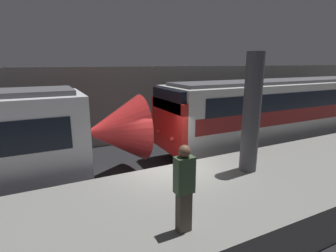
# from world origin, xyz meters

# --- Properties ---
(ground_plane) EXTENTS (120.00, 120.00, 0.00)m
(ground_plane) POSITION_xyz_m (0.00, 0.00, 0.00)
(ground_plane) COLOR black
(platform) EXTENTS (40.00, 4.13, 1.11)m
(platform) POSITION_xyz_m (0.00, -2.06, 0.55)
(platform) COLOR slate
(platform) RESTS_ON ground
(station_rear_barrier) EXTENTS (50.00, 0.15, 4.25)m
(station_rear_barrier) POSITION_xyz_m (0.00, 6.51, 2.13)
(station_rear_barrier) COLOR #9E998E
(station_rear_barrier) RESTS_ON ground
(support_pillar_near) EXTENTS (0.53, 0.53, 3.66)m
(support_pillar_near) POSITION_xyz_m (2.06, -1.49, 2.94)
(support_pillar_near) COLOR #47474C
(support_pillar_near) RESTS_ON platform
(train_boxy) EXTENTS (15.01, 2.96, 3.59)m
(train_boxy) POSITION_xyz_m (8.41, 2.24, 1.85)
(train_boxy) COLOR black
(train_boxy) RESTS_ON ground
(person_waiting) EXTENTS (0.38, 0.24, 1.83)m
(person_waiting) POSITION_xyz_m (-1.32, -3.29, 2.09)
(person_waiting) COLOR #473D33
(person_waiting) RESTS_ON platform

